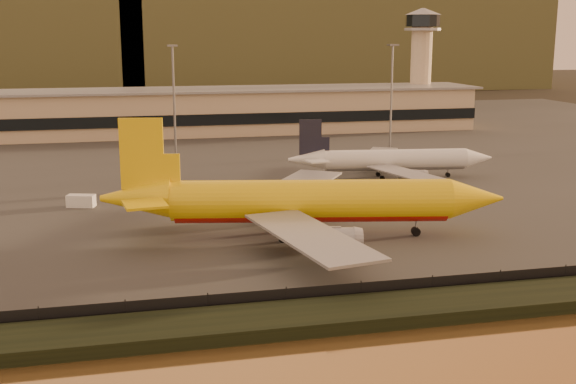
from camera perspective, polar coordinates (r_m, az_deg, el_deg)
The scene contains 12 objects.
ground at distance 87.98m, azimuth 1.79°, elevation -5.99°, with size 900.00×900.00×0.00m, color black.
embankment at distance 72.43m, azimuth 5.28°, elevation -9.55°, with size 320.00×7.00×1.40m, color black.
tarmac at distance 179.16m, azimuth -6.02°, elevation 3.39°, with size 320.00×220.00×0.20m, color #2D2D2D.
perimeter_fence at distance 75.76m, azimuth 4.33°, elevation -8.05°, with size 300.00×0.05×2.20m, color black.
terminal_building at distance 207.49m, azimuth -11.12°, elevation 6.15°, with size 202.00×25.00×12.60m.
control_tower at distance 230.74m, azimuth 10.50°, elevation 10.61°, with size 11.20×11.20×35.50m.
apron_light_masts at distance 160.39m, azimuth 0.14°, elevation 8.03°, with size 152.20×12.20×25.40m.
distant_hills at distance 420.74m, azimuth -13.27°, elevation 12.48°, with size 470.00×160.00×70.00m.
dhl_cargo_jet at distance 99.13m, azimuth 1.26°, elevation -0.79°, with size 55.42×53.50×16.62m.
white_narrowbody_jet at distance 142.23m, azimuth 8.18°, elevation 2.49°, with size 40.68×39.41×11.69m.
gse_vehicle_yellow at distance 117.01m, azimuth 2.92°, elevation -0.85°, with size 3.69×1.66×1.66m, color yellow.
gse_vehicle_white at distance 122.17m, azimuth -16.03°, elevation -0.68°, with size 4.41×1.98×1.98m, color white.
Camera 1 is at (-21.53, -80.72, 27.57)m, focal length 45.00 mm.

